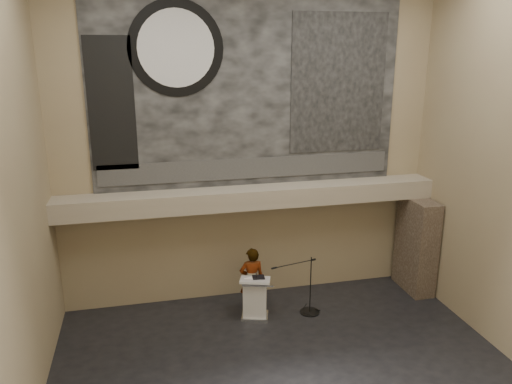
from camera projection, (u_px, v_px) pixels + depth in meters
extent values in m
plane|color=black|center=(290.00, 378.00, 10.53)|extent=(10.00, 10.00, 0.00)
cube|color=#8D7959|center=(249.00, 145.00, 13.08)|extent=(10.00, 0.02, 8.50)
cube|color=#8D7959|center=(401.00, 276.00, 5.60)|extent=(10.00, 0.02, 8.50)
cube|color=#8D7959|center=(6.00, 203.00, 8.26)|extent=(0.02, 8.00, 8.50)
cube|color=gray|center=(253.00, 197.00, 13.07)|extent=(10.00, 0.80, 0.50)
cylinder|color=#B2893D|center=(192.00, 212.00, 12.76)|extent=(0.04, 0.04, 0.06)
cylinder|color=#B2893D|center=(321.00, 203.00, 13.52)|extent=(0.04, 0.04, 0.06)
cube|color=black|center=(249.00, 89.00, 12.65)|extent=(8.00, 0.05, 5.00)
cube|color=#313131|center=(250.00, 168.00, 13.19)|extent=(7.76, 0.02, 0.55)
cylinder|color=black|center=(176.00, 48.00, 11.94)|extent=(2.30, 0.02, 2.30)
cylinder|color=silver|center=(176.00, 48.00, 11.92)|extent=(1.84, 0.02, 1.84)
cube|color=black|center=(338.00, 84.00, 13.11)|extent=(2.60, 0.02, 3.60)
cube|color=black|center=(111.00, 105.00, 11.96)|extent=(1.10, 0.02, 3.20)
cube|color=#3D3025|center=(416.00, 245.00, 14.11)|extent=(0.60, 1.40, 2.70)
cube|color=silver|center=(255.00, 316.00, 12.90)|extent=(0.79, 0.69, 0.08)
cube|color=silver|center=(255.00, 298.00, 12.76)|extent=(0.68, 0.56, 0.96)
cube|color=silver|center=(255.00, 280.00, 12.60)|extent=(0.88, 0.73, 0.13)
cube|color=black|center=(258.00, 277.00, 12.64)|extent=(0.33, 0.27, 0.04)
cube|color=white|center=(251.00, 280.00, 12.52)|extent=(0.31, 0.37, 0.00)
imported|color=silver|center=(252.00, 280.00, 12.99)|extent=(0.66, 0.44, 1.78)
cylinder|color=black|center=(310.00, 312.00, 13.16)|extent=(0.52, 0.52, 0.02)
cylinder|color=black|center=(310.00, 285.00, 12.94)|extent=(0.03, 0.03, 1.57)
cylinder|color=black|center=(293.00, 264.00, 12.51)|extent=(1.18, 0.29, 0.02)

